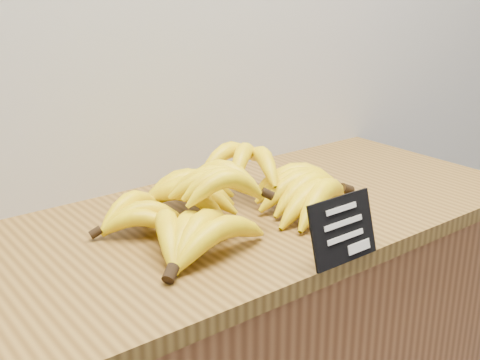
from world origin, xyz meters
The scene contains 3 objects.
counter_top centered at (-0.07, 2.75, 0.92)m, with size 1.30×0.54×0.03m, color brown.
chalkboard_sign centered at (-0.02, 2.49, 0.98)m, with size 0.13×0.01×0.11m, color black.
banana_pile centered at (-0.07, 2.73, 0.98)m, with size 0.52×0.42×0.12m.
Camera 1 is at (-0.69, 1.89, 1.37)m, focal length 45.00 mm.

